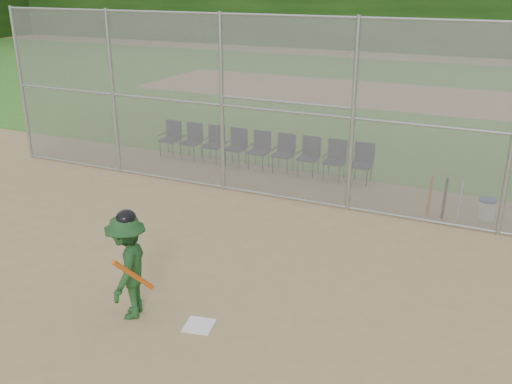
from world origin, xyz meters
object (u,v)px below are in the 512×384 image
at_px(water_cooler, 487,209).
at_px(chair_0, 170,139).
at_px(batter_at_plate, 128,266).
at_px(home_plate, 199,325).

bearing_deg(water_cooler, chair_0, 172.92).
height_order(water_cooler, chair_0, chair_0).
bearing_deg(chair_0, water_cooler, -7.08).
xyz_separation_m(batter_at_plate, chair_0, (-3.88, 7.04, -0.33)).
xyz_separation_m(home_plate, chair_0, (-4.92, 6.88, 0.47)).
xyz_separation_m(home_plate, batter_at_plate, (-1.05, -0.16, 0.80)).
distance_m(batter_at_plate, water_cooler, 7.50).
relative_size(home_plate, chair_0, 0.42).
distance_m(home_plate, water_cooler, 6.77).
relative_size(batter_at_plate, chair_0, 1.74).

